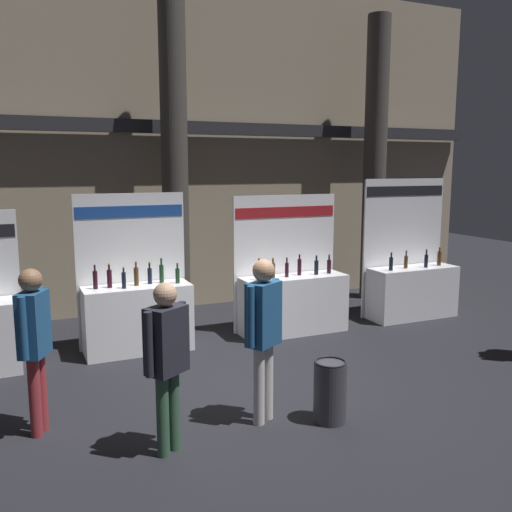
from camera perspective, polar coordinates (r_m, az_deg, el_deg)
The scene contains 9 objects.
ground_plane at distance 7.28m, azimuth 0.19°, elevation -13.53°, with size 28.78×28.78×0.00m, color black.
hall_colonnade at distance 10.95m, azimuth -9.52°, elevation 11.02°, with size 14.39×1.31×6.44m.
exhibitor_booth_1 at distance 8.72m, azimuth -12.10°, elevation -5.59°, with size 1.69×0.66×2.41m.
exhibitor_booth_2 at distance 9.51m, azimuth 3.75°, elevation -4.32°, with size 1.92×0.66×2.33m.
exhibitor_booth_3 at distance 10.83m, azimuth 15.60°, elevation -2.86°, with size 1.79×0.66×2.58m.
trash_bin at distance 6.38m, azimuth 7.60°, elevation -13.58°, with size 0.37×0.37×0.70m.
visitor_0 at distance 5.51m, azimuth -9.15°, elevation -9.71°, with size 0.48×0.42×1.72m.
visitor_1 at distance 6.07m, azimuth 0.77°, elevation -7.13°, with size 0.48×0.40×1.83m.
visitor_4 at distance 6.26m, azimuth -21.80°, elevation -7.71°, with size 0.36×0.48×1.78m.
Camera 1 is at (-2.73, -6.13, 2.81)m, focal length 38.98 mm.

